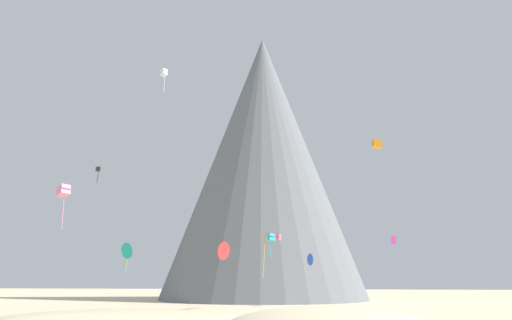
{
  "coord_description": "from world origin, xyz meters",
  "views": [
    {
      "loc": [
        11.24,
        -34.64,
        4.19
      ],
      "look_at": [
        -0.45,
        38.64,
        24.13
      ],
      "focal_mm": 31.54,
      "sensor_mm": 36.0,
      "label": 1
    }
  ],
  "objects_px": {
    "bush_low_patch": "(247,318)",
    "kite_black_mid": "(98,169)",
    "kite_cyan_low": "(271,237)",
    "kite_indigo_mid": "(230,223)",
    "bush_ridge_crest": "(118,319)",
    "kite_pink_mid": "(63,191)",
    "kite_blue_low": "(311,259)",
    "kite_rainbow_low": "(277,237)",
    "bush_scatter_east": "(283,316)",
    "kite_orange_mid": "(377,144)",
    "kite_teal_low": "(128,251)",
    "kite_magenta_low": "(393,240)",
    "kite_white_high": "(164,73)",
    "kite_gold_low": "(265,240)",
    "rock_massif": "(259,169)",
    "kite_red_low": "(223,251)"
  },
  "relations": [
    {
      "from": "bush_low_patch",
      "to": "kite_orange_mid",
      "type": "relative_size",
      "value": 1.44
    },
    {
      "from": "kite_indigo_mid",
      "to": "kite_teal_low",
      "type": "bearing_deg",
      "value": 27.77
    },
    {
      "from": "bush_ridge_crest",
      "to": "bush_low_patch",
      "type": "distance_m",
      "value": 13.97
    },
    {
      "from": "rock_massif",
      "to": "kite_indigo_mid",
      "type": "bearing_deg",
      "value": -108.21
    },
    {
      "from": "bush_low_patch",
      "to": "kite_black_mid",
      "type": "relative_size",
      "value": 0.82
    },
    {
      "from": "kite_teal_low",
      "to": "kite_indigo_mid",
      "type": "height_order",
      "value": "kite_indigo_mid"
    },
    {
      "from": "bush_scatter_east",
      "to": "kite_magenta_low",
      "type": "relative_size",
      "value": 1.66
    },
    {
      "from": "kite_teal_low",
      "to": "kite_red_low",
      "type": "distance_m",
      "value": 12.97
    },
    {
      "from": "kite_orange_mid",
      "to": "kite_magenta_low",
      "type": "xyz_separation_m",
      "value": [
        0.39,
        -6.78,
        -15.06
      ]
    },
    {
      "from": "kite_gold_low",
      "to": "kite_indigo_mid",
      "type": "xyz_separation_m",
      "value": [
        -12.22,
        33.7,
        6.59
      ]
    },
    {
      "from": "bush_scatter_east",
      "to": "kite_red_low",
      "type": "height_order",
      "value": "kite_red_low"
    },
    {
      "from": "kite_indigo_mid",
      "to": "kite_white_high",
      "type": "bearing_deg",
      "value": 15.11
    },
    {
      "from": "kite_black_mid",
      "to": "kite_orange_mid",
      "type": "bearing_deg",
      "value": 60.51
    },
    {
      "from": "kite_rainbow_low",
      "to": "kite_indigo_mid",
      "type": "height_order",
      "value": "kite_indigo_mid"
    },
    {
      "from": "rock_massif",
      "to": "kite_teal_low",
      "type": "relative_size",
      "value": 17.3
    },
    {
      "from": "bush_scatter_east",
      "to": "kite_pink_mid",
      "type": "relative_size",
      "value": 0.33
    },
    {
      "from": "kite_gold_low",
      "to": "bush_ridge_crest",
      "type": "bearing_deg",
      "value": 107.6
    },
    {
      "from": "bush_low_patch",
      "to": "kite_rainbow_low",
      "type": "bearing_deg",
      "value": 87.59
    },
    {
      "from": "kite_indigo_mid",
      "to": "kite_gold_low",
      "type": "bearing_deg",
      "value": 54.67
    },
    {
      "from": "kite_blue_low",
      "to": "kite_gold_low",
      "type": "height_order",
      "value": "kite_gold_low"
    },
    {
      "from": "rock_massif",
      "to": "kite_teal_low",
      "type": "height_order",
      "value": "rock_massif"
    },
    {
      "from": "bush_low_patch",
      "to": "kite_pink_mid",
      "type": "height_order",
      "value": "kite_pink_mid"
    },
    {
      "from": "kite_white_high",
      "to": "kite_gold_low",
      "type": "height_order",
      "value": "kite_white_high"
    },
    {
      "from": "kite_orange_mid",
      "to": "kite_gold_low",
      "type": "bearing_deg",
      "value": 104.83
    },
    {
      "from": "bush_low_patch",
      "to": "kite_cyan_low",
      "type": "height_order",
      "value": "kite_cyan_low"
    },
    {
      "from": "kite_teal_low",
      "to": "rock_massif",
      "type": "bearing_deg",
      "value": -75.9
    },
    {
      "from": "kite_cyan_low",
      "to": "kite_indigo_mid",
      "type": "relative_size",
      "value": 0.8
    },
    {
      "from": "kite_pink_mid",
      "to": "kite_magenta_low",
      "type": "bearing_deg",
      "value": 127.84
    },
    {
      "from": "kite_teal_low",
      "to": "kite_magenta_low",
      "type": "distance_m",
      "value": 34.08
    },
    {
      "from": "kite_black_mid",
      "to": "kite_indigo_mid",
      "type": "bearing_deg",
      "value": 117.37
    },
    {
      "from": "bush_low_patch",
      "to": "kite_orange_mid",
      "type": "bearing_deg",
      "value": 46.64
    },
    {
      "from": "bush_low_patch",
      "to": "kite_black_mid",
      "type": "bearing_deg",
      "value": 148.86
    },
    {
      "from": "kite_teal_low",
      "to": "kite_red_low",
      "type": "xyz_separation_m",
      "value": [
        10.66,
        7.37,
        0.33
      ]
    },
    {
      "from": "bush_low_patch",
      "to": "kite_magenta_low",
      "type": "relative_size",
      "value": 1.9
    },
    {
      "from": "kite_pink_mid",
      "to": "kite_red_low",
      "type": "xyz_separation_m",
      "value": [
        19.41,
        9.07,
        -7.28
      ]
    },
    {
      "from": "kite_cyan_low",
      "to": "kite_rainbow_low",
      "type": "bearing_deg",
      "value": 141.46
    },
    {
      "from": "bush_scatter_east",
      "to": "kite_black_mid",
      "type": "height_order",
      "value": "kite_black_mid"
    },
    {
      "from": "kite_red_low",
      "to": "kite_gold_low",
      "type": "xyz_separation_m",
      "value": [
        6.28,
        -2.45,
        1.14
      ]
    },
    {
      "from": "kite_gold_low",
      "to": "bush_scatter_east",
      "type": "bearing_deg",
      "value": 179.65
    },
    {
      "from": "kite_blue_low",
      "to": "kite_orange_mid",
      "type": "relative_size",
      "value": 1.31
    },
    {
      "from": "kite_red_low",
      "to": "kite_pink_mid",
      "type": "bearing_deg",
      "value": -37.74
    },
    {
      "from": "bush_ridge_crest",
      "to": "kite_pink_mid",
      "type": "bearing_deg",
      "value": 156.96
    },
    {
      "from": "kite_white_high",
      "to": "rock_massif",
      "type": "bearing_deg",
      "value": 11.9
    },
    {
      "from": "bush_ridge_crest",
      "to": "bush_low_patch",
      "type": "bearing_deg",
      "value": 6.77
    },
    {
      "from": "kite_blue_low",
      "to": "kite_indigo_mid",
      "type": "height_order",
      "value": "kite_indigo_mid"
    },
    {
      "from": "kite_pink_mid",
      "to": "bush_ridge_crest",
      "type": "bearing_deg",
      "value": 94.22
    },
    {
      "from": "bush_low_patch",
      "to": "kite_red_low",
      "type": "height_order",
      "value": "kite_red_low"
    },
    {
      "from": "bush_low_patch",
      "to": "kite_pink_mid",
      "type": "bearing_deg",
      "value": 172.92
    },
    {
      "from": "kite_blue_low",
      "to": "kite_rainbow_low",
      "type": "distance_m",
      "value": 10.43
    },
    {
      "from": "kite_gold_low",
      "to": "kite_blue_low",
      "type": "bearing_deg",
      "value": -34.53
    }
  ]
}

